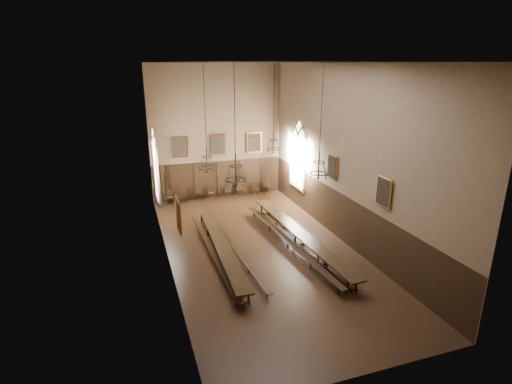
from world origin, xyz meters
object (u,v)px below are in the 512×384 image
chair_7 (267,189)px  chandelier_front_left (236,173)px  chair_0 (170,199)px  chair_1 (184,198)px  bench_right_inner (288,243)px  chandelier_back_right (273,142)px  chair_6 (255,191)px  chair_3 (211,195)px  chair_2 (199,196)px  chandelier_front_right (319,166)px  bench_left_inner (233,248)px  chair_4 (228,193)px  chandelier_back_left (207,161)px  table_right (299,239)px  bench_left_outer (213,254)px  table_left (220,247)px  chair_5 (240,192)px  bench_right_outer (304,237)px

chair_7 → chandelier_front_left: size_ratio=0.23×
chair_0 → chair_1: chair_0 is taller
bench_right_inner → chandelier_back_right: bearing=83.4°
chandelier_back_right → chair_6: bearing=82.1°
chair_3 → chandelier_front_left: 12.10m
chair_2 → chair_3: (0.87, -0.01, -0.01)m
chair_2 → chair_6: bearing=-4.3°
chandelier_front_right → chair_3: bearing=101.9°
bench_left_inner → chair_4: bearing=77.1°
chair_3 → chair_6: (3.15, -0.06, -0.01)m
bench_right_inner → chair_3: size_ratio=11.15×
chair_4 → chandelier_back_left: size_ratio=0.16×
chair_4 → chandelier_back_right: chandelier_back_right is taller
chandelier_back_left → chandelier_front_right: size_ratio=1.14×
table_right → chandelier_front_left: chandelier_front_left is taller
bench_left_outer → chair_1: 8.69m
bench_left_inner → chair_3: size_ratio=10.15×
table_left → chair_1: size_ratio=11.37×
chair_0 → chair_7: (6.90, 0.04, 0.04)m
bench_left_outer → chair_2: bearing=83.6°
chair_4 → chandelier_back_left: bearing=-97.2°
table_left → chair_5: bearing=67.7°
bench_left_inner → chandelier_back_left: chandelier_back_left is taller
chandelier_back_left → chair_0: bearing=102.1°
chair_6 → chandelier_back_left: (-4.62, -6.22, 3.96)m
chandelier_front_right → chair_7: bearing=81.1°
chair_2 → chandelier_back_right: (3.25, -5.66, 4.55)m
table_right → bench_left_outer: (-4.49, 0.09, -0.14)m
bench_right_outer → chair_5: size_ratio=11.12×
chair_1 → chair_4: (3.08, 0.07, -0.01)m
bench_right_outer → chair_7: bearing=83.3°
table_right → bench_left_outer: size_ratio=1.13×
chair_0 → chair_3: 2.82m
bench_right_inner → chandelier_back_left: chandelier_back_left is taller
bench_right_outer → chandelier_back_right: 5.41m
bench_right_outer → chandelier_front_right: bearing=-105.7°
bench_right_inner → chandelier_front_left: (-3.31, -2.30, 4.55)m
bench_left_outer → chair_1: size_ratio=10.44×
table_right → chair_5: chair_5 is taller
bench_right_outer → chair_5: bearing=97.0°
chair_7 → table_right: bearing=-96.4°
bench_right_inner → chandelier_front_left: bearing=-145.3°
bench_left_inner → bench_right_outer: bench_right_outer is taller
bench_right_inner → bench_right_outer: (1.08, 0.36, -0.01)m
chair_5 → chandelier_back_right: bearing=-87.2°
chandelier_front_right → chair_2: bearing=106.1°
chair_2 → chair_4: bearing=-3.7°
table_right → chair_3: 9.24m
bench_left_outer → bench_right_outer: bearing=3.4°
chandelier_back_left → chandelier_front_right: 6.20m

